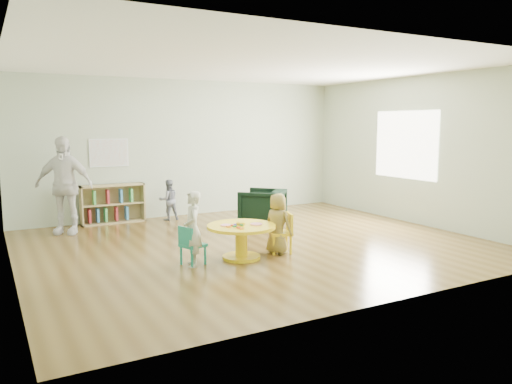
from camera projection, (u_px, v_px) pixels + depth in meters
room at (257, 124)px, 7.72m from camera, size 7.10×7.00×2.80m
activity_table at (241, 235)px, 7.06m from camera, size 0.97×0.97×0.53m
kid_chair_left at (191, 244)px, 6.73m from camera, size 0.36×0.36×0.54m
kid_chair_right at (283, 231)px, 7.39m from camera, size 0.40×0.40×0.59m
bookshelf at (112, 204)px, 9.63m from camera, size 1.20×0.30×0.75m
alphabet_poster at (109, 153)px, 9.61m from camera, size 0.74×0.01×0.54m
armchair at (262, 207)px, 9.35m from camera, size 1.06×1.07×0.70m
child_left at (193, 229)px, 6.66m from camera, size 0.34×0.43×1.02m
child_right at (278, 224)px, 7.31m from camera, size 0.44×0.52×0.90m
toddler at (169, 200)px, 9.89m from camera, size 0.40×0.32×0.81m
adult_caretaker at (64, 185)px, 8.63m from camera, size 1.07×0.85×1.70m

